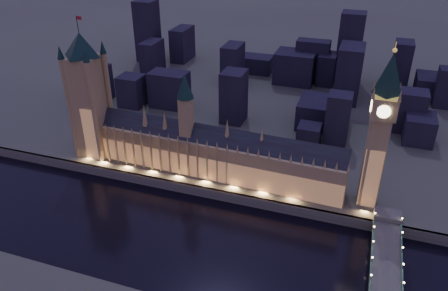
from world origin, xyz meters
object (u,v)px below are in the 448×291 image
(palace_of_westminster, at_px, (211,152))
(westminster_bridge, at_px, (385,273))
(elizabeth_tower, at_px, (381,120))
(victoria_tower, at_px, (88,90))

(palace_of_westminster, xyz_separation_m, westminster_bridge, (130.16, -65.20, -20.38))
(elizabeth_tower, xyz_separation_m, westminster_bridge, (14.27, -65.38, -65.23))
(victoria_tower, bearing_deg, elizabeth_tower, 0.00)
(elizabeth_tower, relative_size, westminster_bridge, 1.00)
(elizabeth_tower, height_order, westminster_bridge, elizabeth_tower)
(palace_of_westminster, xyz_separation_m, elizabeth_tower, (115.89, 0.18, 44.85))
(palace_of_westminster, height_order, westminster_bridge, palace_of_westminster)
(victoria_tower, xyz_separation_m, elizabeth_tower, (218.00, 0.01, 7.49))
(palace_of_westminster, height_order, victoria_tower, victoria_tower)
(victoria_tower, distance_m, westminster_bridge, 248.11)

